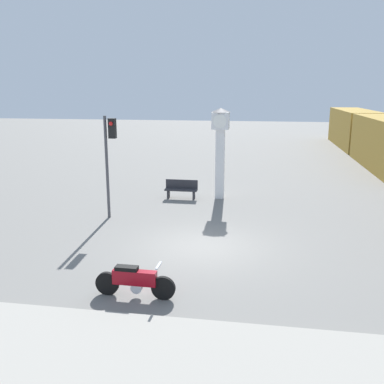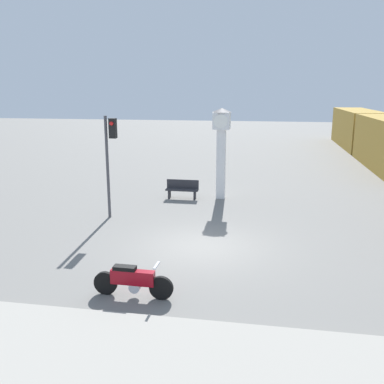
{
  "view_description": "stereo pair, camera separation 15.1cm",
  "coord_description": "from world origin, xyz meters",
  "views": [
    {
      "loc": [
        1.9,
        -13.72,
        5.27
      ],
      "look_at": [
        -0.62,
        1.63,
        1.52
      ],
      "focal_mm": 40.0,
      "sensor_mm": 36.0,
      "label": 1
    },
    {
      "loc": [
        2.05,
        -13.7,
        5.27
      ],
      "look_at": [
        -0.62,
        1.63,
        1.52
      ],
      "focal_mm": 40.0,
      "sensor_mm": 36.0,
      "label": 2
    }
  ],
  "objects": [
    {
      "name": "motorcycle",
      "position": [
        -1.21,
        -3.91,
        0.45
      ],
      "size": [
        2.14,
        0.46,
        0.94
      ],
      "rotation": [
        0.0,
        0.0,
        -0.02
      ],
      "color": "black",
      "rests_on": "ground_plane"
    },
    {
      "name": "bench",
      "position": [
        -1.95,
        6.47,
        0.49
      ],
      "size": [
        1.6,
        0.44,
        0.92
      ],
      "color": "#2D2D33",
      "rests_on": "ground_plane"
    },
    {
      "name": "clock_tower",
      "position": [
        -0.09,
        6.84,
        2.91
      ],
      "size": [
        0.96,
        0.96,
        4.41
      ],
      "color": "white",
      "rests_on": "ground_plane"
    },
    {
      "name": "traffic_light",
      "position": [
        -4.21,
        2.79,
        2.91
      ],
      "size": [
        0.5,
        0.35,
        4.24
      ],
      "color": "#47474C",
      "rests_on": "ground_plane"
    },
    {
      "name": "ground_plane",
      "position": [
        0.0,
        0.0,
        0.0
      ],
      "size": [
        120.0,
        120.0,
        0.0
      ],
      "primitive_type": "plane",
      "color": "slate"
    }
  ]
}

